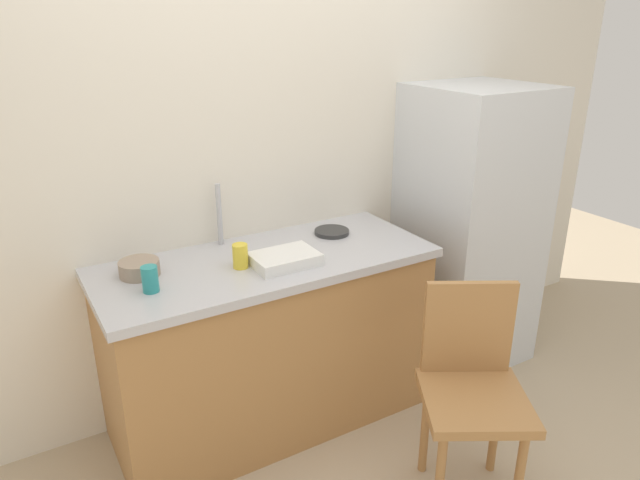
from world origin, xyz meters
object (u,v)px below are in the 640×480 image
(hotplate, at_px, (332,232))
(cup_teal, at_px, (150,279))
(dish_tray, at_px, (285,259))
(cup_yellow, at_px, (240,256))
(chair, at_px, (472,386))
(terracotta_bowl, at_px, (139,268))
(refrigerator, at_px, (469,228))

(hotplate, bearing_deg, cup_teal, -169.00)
(dish_tray, xyz_separation_m, hotplate, (0.37, 0.21, -0.02))
(cup_teal, distance_m, cup_yellow, 0.39)
(cup_teal, relative_size, cup_yellow, 1.00)
(cup_teal, bearing_deg, hotplate, 11.00)
(dish_tray, xyz_separation_m, cup_yellow, (-0.18, 0.06, 0.03))
(hotplate, height_order, cup_teal, cup_teal)
(chair, xyz_separation_m, dish_tray, (-0.46, 0.71, 0.38))
(terracotta_bowl, bearing_deg, dish_tray, -19.72)
(terracotta_bowl, distance_m, hotplate, 0.94)
(terracotta_bowl, bearing_deg, refrigerator, -3.20)
(dish_tray, bearing_deg, chair, -57.23)
(terracotta_bowl, bearing_deg, cup_teal, -90.39)
(dish_tray, bearing_deg, refrigerator, 5.04)
(cup_teal, bearing_deg, dish_tray, -3.01)
(hotplate, bearing_deg, refrigerator, -7.46)
(terracotta_bowl, bearing_deg, hotplate, 0.55)
(dish_tray, bearing_deg, hotplate, 29.83)
(chair, distance_m, dish_tray, 0.92)
(chair, bearing_deg, refrigerator, 77.67)
(refrigerator, height_order, cup_teal, refrigerator)
(chair, bearing_deg, hotplate, 125.12)
(chair, distance_m, hotplate, 0.99)
(chair, relative_size, cup_teal, 8.48)
(chair, xyz_separation_m, hotplate, (-0.08, 0.92, 0.37))
(refrigerator, bearing_deg, cup_yellow, -178.30)
(dish_tray, height_order, cup_yellow, cup_yellow)
(refrigerator, relative_size, cup_yellow, 14.59)
(terracotta_bowl, xyz_separation_m, cup_teal, (-0.00, -0.17, 0.02))
(dish_tray, xyz_separation_m, terracotta_bowl, (-0.57, 0.20, 0.01))
(dish_tray, relative_size, terracotta_bowl, 1.70)
(refrigerator, height_order, chair, refrigerator)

